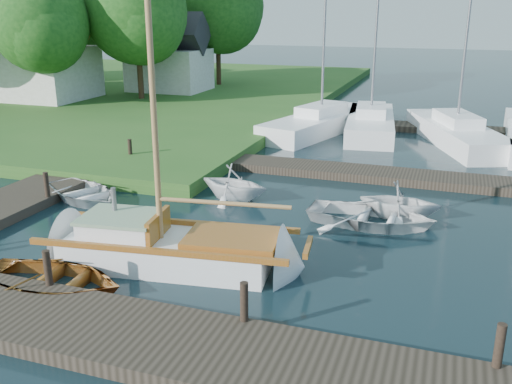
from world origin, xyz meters
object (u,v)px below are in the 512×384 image
(tender_c, at_px, (371,213))
(tree_7, at_px, (218,5))
(mooring_post_5, at_px, (130,149))
(marina_boat_0, at_px, (321,121))
(dinghy, at_px, (51,275))
(tender_b, at_px, (234,180))
(tender_d, at_px, (400,198))
(marina_boat_1, at_px, (371,122))
(house_c, at_px, (169,60))
(mooring_post_1, at_px, (48,268))
(marina_boat_2, at_px, (456,131))
(sailboat, at_px, (176,251))
(tree_2, at_px, (40,22))
(mooring_post_3, at_px, (499,346))
(tender_a, at_px, (83,190))
(house_a, at_px, (39,59))
(tree_3, at_px, (137,11))
(mooring_post_4, at_px, (47,185))
(mooring_post_2, at_px, (244,302))
(tree_4, at_px, (67,2))

(tender_c, distance_m, tree_7, 29.19)
(mooring_post_5, height_order, marina_boat_0, marina_boat_0)
(dinghy, distance_m, tender_b, 7.43)
(marina_boat_0, bearing_deg, tender_d, -139.86)
(mooring_post_5, height_order, marina_boat_1, marina_boat_1)
(house_c, bearing_deg, marina_boat_0, -32.53)
(marina_boat_0, relative_size, marina_boat_1, 1.05)
(mooring_post_1, relative_size, tender_b, 0.33)
(marina_boat_2, bearing_deg, tender_d, 151.00)
(sailboat, xyz_separation_m, tree_2, (-16.82, 16.65, 4.91))
(mooring_post_3, height_order, tender_a, mooring_post_3)
(tree_7, bearing_deg, tender_b, -66.25)
(tree_7, bearing_deg, tender_d, -56.35)
(tender_d, xyz_separation_m, house_a, (-23.66, 13.48, 2.34))
(mooring_post_3, relative_size, tree_3, 0.09)
(marina_boat_2, distance_m, house_c, 21.02)
(mooring_post_5, xyz_separation_m, tender_a, (0.71, -4.15, -0.36))
(tender_b, bearing_deg, tender_d, -79.52)
(sailboat, distance_m, dinghy, 2.92)
(mooring_post_5, height_order, sailboat, sailboat)
(dinghy, height_order, tender_a, dinghy)
(marina_boat_1, xyz_separation_m, marina_boat_2, (4.09, -1.03, -0.00))
(tender_b, xyz_separation_m, tree_7, (-10.34, 23.49, 5.57))
(marina_boat_0, bearing_deg, tender_b, -165.13)
(tender_b, distance_m, tree_3, 20.47)
(tree_3, bearing_deg, marina_boat_1, -13.19)
(tree_3, bearing_deg, marina_boat_0, -18.02)
(tender_b, height_order, house_c, house_c)
(mooring_post_3, height_order, mooring_post_4, same)
(mooring_post_4, relative_size, mooring_post_5, 1.00)
(tender_b, xyz_separation_m, marina_boat_2, (6.78, 10.93, -0.07))
(mooring_post_4, bearing_deg, marina_boat_1, 61.06)
(tender_c, height_order, house_a, house_a)
(tender_d, xyz_separation_m, marina_boat_2, (1.46, 10.98, -0.06))
(mooring_post_2, height_order, dinghy, mooring_post_2)
(marina_boat_1, distance_m, tree_2, 19.60)
(sailboat, relative_size, tree_3, 1.12)
(sailboat, distance_m, house_a, 26.59)
(mooring_post_5, bearing_deg, tree_4, 131.34)
(mooring_post_4, distance_m, marina_boat_0, 15.04)
(tender_c, relative_size, tree_7, 0.39)
(marina_boat_0, bearing_deg, house_a, 100.08)
(mooring_post_4, bearing_deg, sailboat, -24.07)
(tender_a, bearing_deg, tender_d, -54.24)
(marina_boat_0, bearing_deg, mooring_post_3, -142.37)
(marina_boat_0, xyz_separation_m, house_c, (-12.64, 8.06, 2.01))
(marina_boat_1, relative_size, tree_3, 1.21)
(mooring_post_2, bearing_deg, house_a, 135.67)
(mooring_post_3, bearing_deg, mooring_post_1, 180.00)
(marina_boat_0, xyz_separation_m, tree_2, (-16.64, 0.11, 4.68))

